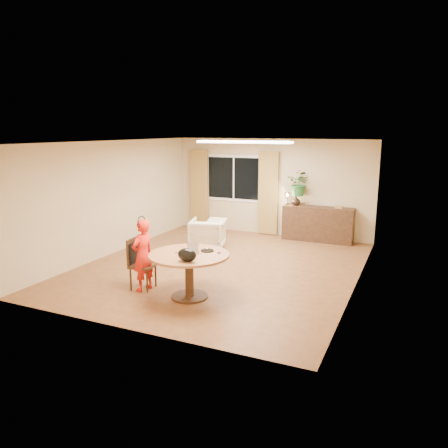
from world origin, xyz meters
The scene contains 24 objects.
floor centered at (0.00, 0.00, 0.00)m, with size 6.50×6.50×0.00m, color brown.
ceiling centered at (0.00, 0.00, 2.60)m, with size 6.50×6.50×0.00m, color white.
wall_back centered at (0.00, 3.25, 1.30)m, with size 5.50×5.50×0.00m, color tan.
wall_left centered at (-2.75, 0.00, 1.30)m, with size 6.50×6.50×0.00m, color tan.
wall_right centered at (2.75, 0.00, 1.30)m, with size 6.50×6.50×0.00m, color tan.
window centered at (-1.10, 3.23, 1.50)m, with size 1.70×0.03×1.30m.
curtain_left centered at (-2.15, 3.15, 1.15)m, with size 0.55×0.08×2.25m, color olive.
curtain_right centered at (-0.05, 3.15, 1.15)m, with size 0.55×0.08×2.25m, color olive.
ceiling_panel centered at (0.00, 1.20, 2.57)m, with size 2.20×0.35×0.05m, color white.
dining_table centered at (0.21, -1.79, 0.62)m, with size 1.37×1.37×0.78m.
dining_chair centered at (-0.76, -1.76, 0.46)m, with size 0.45×0.41×0.93m, color black, non-canonical shape.
child centered at (-0.71, -1.81, 0.65)m, with size 0.31×0.47×1.30m, color red.
laptop centered at (0.15, -1.78, 0.90)m, with size 0.35×0.23×0.23m, color #B7B7BC, non-canonical shape.
tumbler centered at (0.24, -1.56, 0.84)m, with size 0.08×0.08×0.11m, color white, non-canonical shape.
wine_glass centered at (0.66, -1.54, 0.89)m, with size 0.07×0.07×0.21m, color white, non-canonical shape.
pot_lid centered at (0.42, -1.52, 0.80)m, with size 0.23×0.23×0.04m, color white, non-canonical shape.
handbag centered at (0.40, -2.19, 0.89)m, with size 0.33×0.19×0.22m, color black, non-canonical shape.
armchair centered at (-0.89, 1.12, 0.37)m, with size 0.79×0.81×0.74m, color beige.
throw centered at (-0.66, 1.08, 0.75)m, with size 0.45×0.55×0.03m, color beige, non-canonical shape.
sideboard centered at (1.36, 3.01, 0.45)m, with size 1.80×0.44×0.90m, color black.
vase centered at (0.76, 3.01, 1.02)m, with size 0.24×0.24×0.25m, color black.
bouquet centered at (0.84, 3.01, 1.48)m, with size 0.59×0.51×0.66m, color #326425.
book_stack centered at (1.87, 3.01, 0.94)m, with size 0.18×0.14×0.08m, color #916F49, non-canonical shape.
desk_lamp centered at (0.55, 2.96, 1.07)m, with size 0.15×0.15×0.35m, color black, non-canonical shape.
Camera 1 is at (3.68, -8.03, 2.85)m, focal length 35.00 mm.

